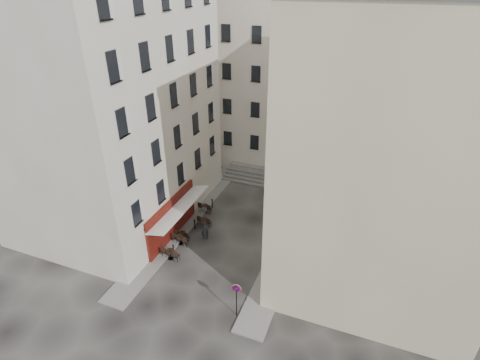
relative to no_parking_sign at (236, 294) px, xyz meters
The scene contains 18 objects.
ground 5.99m from the no_parking_sign, 125.63° to the left, with size 90.00×90.00×0.00m, color black.
sidewalk_left 11.78m from the no_parking_sign, 132.17° to the left, with size 2.00×22.00×0.12m, color slate.
sidewalk_right 7.92m from the no_parking_sign, 81.24° to the left, with size 2.00×18.00×0.12m, color slate.
building_left 17.93m from the no_parking_sign, 151.08° to the left, with size 12.20×16.20×20.60m.
building_right 13.18m from the no_parking_sign, 48.58° to the left, with size 12.20×14.20×18.60m.
building_back 25.17m from the no_parking_sign, 100.37° to the left, with size 18.20×10.20×18.60m.
cafe_storefront 9.49m from the no_parking_sign, 143.58° to the left, with size 1.74×7.30×3.50m.
stone_steps 17.59m from the no_parking_sign, 100.93° to the left, with size 9.00×3.15×0.80m.
bollard_near 7.62m from the no_parking_sign, 151.05° to the left, with size 0.12×0.12×0.98m.
bollard_mid 9.79m from the no_parking_sign, 132.65° to the left, with size 0.12×0.12×0.98m.
bollard_far 12.57m from the no_parking_sign, 121.72° to the left, with size 0.12×0.12×0.98m.
no_parking_sign is the anchor object (origin of this frame).
bistro_table_a 7.35m from the no_parking_sign, 154.27° to the left, with size 1.43×0.67×1.00m.
bistro_table_b 8.44m from the no_parking_sign, 143.54° to the left, with size 1.39×0.65×0.98m.
bistro_table_c 8.93m from the no_parking_sign, 140.99° to the left, with size 1.22×0.57×0.86m.
bistro_table_d 10.02m from the no_parking_sign, 127.49° to the left, with size 1.27×0.59×0.89m.
bistro_table_e 12.04m from the no_parking_sign, 125.21° to the left, with size 1.28×0.60×0.90m.
pedestrian 8.22m from the no_parking_sign, 129.70° to the left, with size 0.60×0.39×1.65m, color black.
Camera 1 is at (9.44, -19.89, 18.89)m, focal length 28.00 mm.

